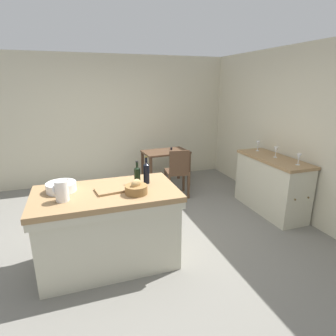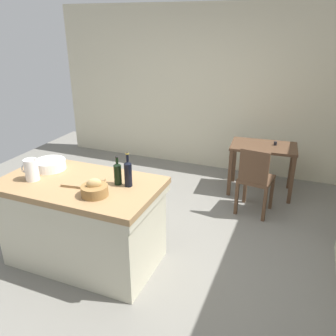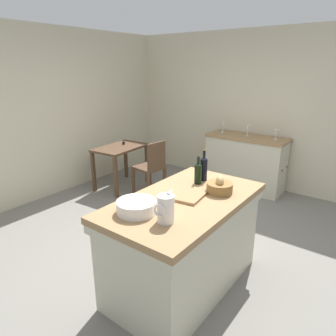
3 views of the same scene
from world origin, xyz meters
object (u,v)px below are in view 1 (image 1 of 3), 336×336
object	(u,v)px
writing_desk	(166,157)
wine_glass_far_left	(299,157)
wine_bottle_dark	(146,172)
side_cabinet	(271,184)
wooden_chair	(178,171)
bread_basket	(136,189)
wine_glass_left	(276,150)
pitcher	(62,191)
wine_glass_middle	(258,144)
island_table	(108,225)
wine_bottle_amber	(137,175)
wash_bowl	(61,187)
cutting_board	(112,190)

from	to	relation	value
writing_desk	wine_glass_far_left	distance (m)	2.56
wine_glass_far_left	wine_bottle_dark	bearing A→B (deg)	-179.49
side_cabinet	wooden_chair	xyz separation A→B (m)	(-1.23, 1.05, 0.04)
bread_basket	wine_glass_left	world-z (taller)	wine_glass_left
wooden_chair	bread_basket	xyz separation A→B (m)	(-1.16, -1.80, 0.46)
writing_desk	pitcher	size ratio (longest dim) A/B	3.72
wine_bottle_dark	wine_glass_middle	distance (m)	2.43
wine_glass_far_left	pitcher	bearing A→B (deg)	-175.55
island_table	wine_bottle_amber	size ratio (longest dim) A/B	5.54
wine_bottle_dark	side_cabinet	bearing A→B (deg)	12.04
pitcher	bread_basket	xyz separation A→B (m)	(0.74, -0.05, -0.05)
wine_bottle_amber	wooden_chair	bearing A→B (deg)	54.58
wine_glass_middle	wine_bottle_dark	bearing A→B (deg)	-157.15
bread_basket	wine_glass_far_left	bearing A→B (deg)	7.07
wash_bowl	side_cabinet	bearing A→B (deg)	7.56
pitcher	bread_basket	size ratio (longest dim) A/B	1.06
wooden_chair	wine_glass_left	bearing A→B (deg)	-39.38
island_table	wine_bottle_dark	xyz separation A→B (m)	(0.49, 0.10, 0.55)
wine_glass_middle	side_cabinet	bearing A→B (deg)	-94.29
pitcher	wine_glass_middle	bearing A→B (deg)	20.28
writing_desk	wine_glass_far_left	world-z (taller)	wine_glass_far_left
wash_bowl	wine_glass_left	world-z (taller)	wine_glass_left
island_table	wooden_chair	xyz separation A→B (m)	(1.46, 1.62, 0.01)
pitcher	wine_glass_far_left	bearing A→B (deg)	4.45
wash_bowl	bread_basket	distance (m)	0.83
cutting_board	wine_glass_far_left	xyz separation A→B (m)	(2.67, 0.14, 0.11)
wooden_chair	wash_bowl	xyz separation A→B (m)	(-1.91, -1.46, 0.45)
side_cabinet	cutting_board	bearing A→B (deg)	-167.39
wooden_chair	wine_bottle_dark	size ratio (longest dim) A/B	2.76
island_table	wine_glass_far_left	size ratio (longest dim) A/B	9.59
wine_glass_left	wine_bottle_amber	bearing A→B (deg)	-168.37
wine_glass_middle	pitcher	bearing A→B (deg)	-159.72
island_table	wine_glass_middle	world-z (taller)	wine_glass_middle
cutting_board	wooden_chair	bearing A→B (deg)	49.62
wine_glass_far_left	wine_glass_middle	bearing A→B (deg)	90.94
wine_glass_far_left	wine_glass_left	xyz separation A→B (m)	(-0.02, 0.46, 0.00)
side_cabinet	wash_bowl	distance (m)	3.21
wine_glass_far_left	wine_glass_middle	distance (m)	0.92
wash_bowl	wine_glass_far_left	bearing A→B (deg)	-0.57
writing_desk	pitcher	world-z (taller)	pitcher
island_table	wine_bottle_dark	size ratio (longest dim) A/B	4.74
writing_desk	wine_glass_left	xyz separation A→B (m)	(1.27, -1.71, 0.42)
wash_bowl	wine_bottle_dark	world-z (taller)	wine_bottle_dark
wooden_chair	cutting_board	bearing A→B (deg)	-130.38
writing_desk	wooden_chair	distance (m)	0.69
wash_bowl	cutting_board	bearing A→B (deg)	-17.79
side_cabinet	writing_desk	size ratio (longest dim) A/B	1.41
wooden_chair	bread_basket	distance (m)	2.19
bread_basket	wine_glass_far_left	xyz separation A→B (m)	(2.44, 0.30, 0.06)
pitcher	wash_bowl	size ratio (longest dim) A/B	0.79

